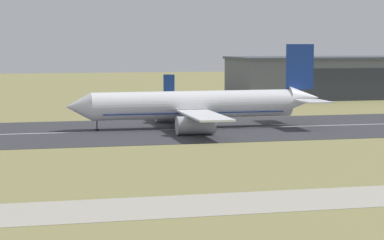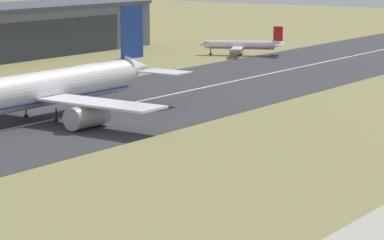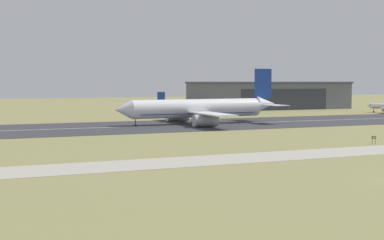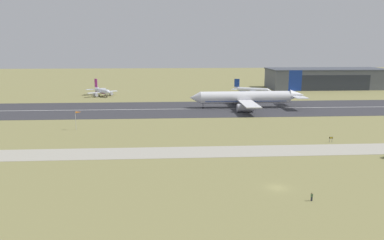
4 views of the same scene
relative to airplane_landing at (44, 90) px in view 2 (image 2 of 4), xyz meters
name	(u,v)px [view 2 (image 2 of 4)]	position (x,y,z in m)	size (l,w,h in m)	color
ground_plane	(272,178)	(-14.85, -54.10, -5.13)	(738.66, 738.66, 0.00)	olive
hangar_building	(23,29)	(75.12, 80.14, 2.00)	(83.55, 31.07, 14.22)	slate
airplane_landing	(44,90)	(0.00, 0.00, 0.00)	(57.86, 51.07, 18.71)	white
airplane_parked_centre	(241,45)	(107.24, 25.35, -2.27)	(19.68, 24.45, 8.37)	silver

